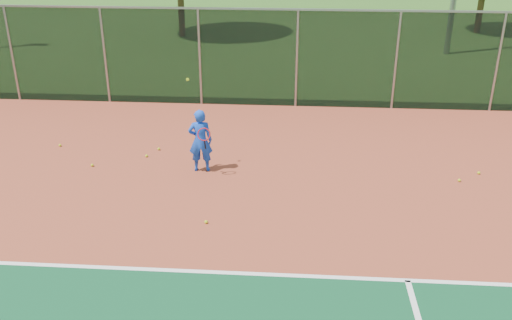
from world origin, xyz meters
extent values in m
cube|color=#9B3F27|center=(0.00, 2.00, 0.01)|extent=(30.00, 20.00, 0.02)
cube|color=white|center=(2.00, 3.00, 0.03)|extent=(22.00, 0.10, 0.00)
cube|color=black|center=(0.00, 12.00, 1.52)|extent=(30.00, 0.04, 3.00)
cube|color=gray|center=(0.00, 12.00, 3.02)|extent=(30.00, 0.06, 0.06)
imported|color=blue|center=(-2.22, 7.11, 0.79)|extent=(0.59, 0.42, 1.54)
cylinder|color=black|center=(-2.07, 6.86, 0.80)|extent=(0.03, 0.15, 0.27)
torus|color=#A51414|center=(-2.07, 6.76, 1.10)|extent=(0.30, 0.13, 0.29)
sphere|color=#B5C917|center=(-2.47, 7.21, 2.25)|extent=(0.07, 0.07, 0.07)
sphere|color=#B5C917|center=(4.40, 7.36, 0.06)|extent=(0.07, 0.07, 0.07)
sphere|color=#B5C917|center=(-6.19, 8.28, 0.06)|extent=(0.07, 0.07, 0.07)
sphere|color=#B5C917|center=(-4.93, 7.12, 0.06)|extent=(0.07, 0.07, 0.07)
sphere|color=#B5C917|center=(-3.74, 7.77, 0.06)|extent=(0.07, 0.07, 0.07)
sphere|color=#B5C917|center=(-1.74, 4.65, 0.06)|extent=(0.07, 0.07, 0.07)
sphere|color=#B5C917|center=(3.84, 6.93, 0.06)|extent=(0.07, 0.07, 0.07)
sphere|color=#B5C917|center=(-3.53, 8.23, 0.06)|extent=(0.07, 0.07, 0.07)
cylinder|color=#3C2916|center=(-5.51, 21.92, 1.44)|extent=(0.30, 0.30, 2.88)
cylinder|color=#3C2916|center=(8.82, 23.70, 1.11)|extent=(0.30, 0.30, 2.22)
camera|label=1|loc=(-0.02, -5.18, 5.97)|focal=40.00mm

